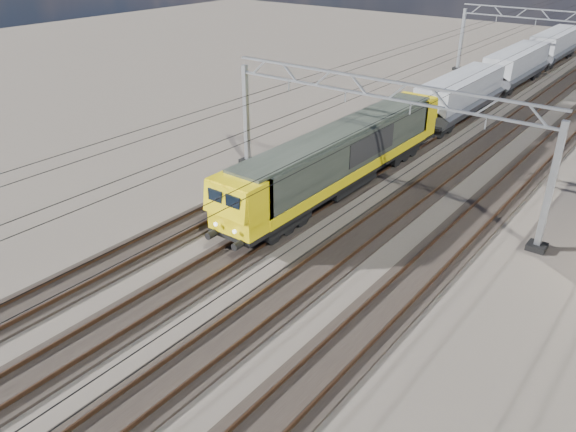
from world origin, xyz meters
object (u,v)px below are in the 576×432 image
Objects in this scene: hopper_wagon_mid at (516,65)px; catenary_gantry_mid at (374,136)px; catenary_gantry_far at (552,44)px; locomotive at (343,154)px; hopper_wagon_lead at (460,94)px; hopper_wagon_third at (555,44)px.

catenary_gantry_mid is at bearing -86.42° from hopper_wagon_mid.
locomotive is at bearing -93.19° from catenary_gantry_far.
hopper_wagon_lead is at bearing -96.27° from catenary_gantry_far.
hopper_wagon_mid is (-0.00, 31.90, -0.09)m from locomotive.
hopper_wagon_third is at bearing 90.00° from hopper_wagon_lead.
locomotive is at bearing -90.00° from hopper_wagon_lead.
locomotive is 46.10m from hopper_wagon_third.
catenary_gantry_far is 4.79m from hopper_wagon_mid.
locomotive is at bearing -90.00° from hopper_wagon_third.
hopper_wagon_third is at bearing 90.00° from locomotive.
locomotive is (-2.00, -35.91, -1.58)m from catenary_gantry_far.
hopper_wagon_third is at bearing 90.00° from hopper_wagon_mid.
hopper_wagon_lead is 1.00× the size of hopper_wagon_mid.
catenary_gantry_far is at bearing 83.73° from hopper_wagon_lead.
hopper_wagon_lead is at bearing 96.42° from catenary_gantry_mid.
catenary_gantry_far is 10.51m from hopper_wagon_third.
hopper_wagon_lead is at bearing -90.00° from hopper_wagon_third.
hopper_wagon_third is (-2.00, 10.18, -1.67)m from catenary_gantry_far.
hopper_wagon_lead is at bearing 90.00° from locomotive.
catenary_gantry_far is at bearing 86.81° from locomotive.
locomotive reaches higher than hopper_wagon_third.
catenary_gantry_mid and catenary_gantry_far have the same top height.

